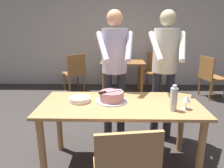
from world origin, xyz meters
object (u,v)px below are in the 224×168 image
(background_chair_0, at_px, (210,75))
(main_dining_table, at_px, (120,114))
(background_chair_2, at_px, (153,69))
(cake_knife, at_px, (106,92))
(person_cutting_cake, at_px, (115,63))
(background_chair_1, at_px, (75,71))
(wine_glass_near, at_px, (187,99))
(plate_stack, at_px, (80,99))
(water_bottle, at_px, (174,99))
(person_standing_beside, at_px, (165,62))
(background_table, at_px, (122,68))
(cake_on_platter, at_px, (112,97))

(background_chair_0, bearing_deg, main_dining_table, -130.23)
(background_chair_2, bearing_deg, cake_knife, -109.10)
(person_cutting_cake, distance_m, background_chair_1, 2.40)
(wine_glass_near, bearing_deg, plate_stack, 170.61)
(water_bottle, distance_m, background_chair_1, 3.28)
(cake_knife, xyz_separation_m, water_bottle, (0.65, -0.19, -0.00))
(main_dining_table, distance_m, wine_glass_near, 0.68)
(background_chair_0, distance_m, background_chair_2, 1.28)
(main_dining_table, xyz_separation_m, person_cutting_cake, (-0.07, 0.59, 0.44))
(person_standing_beside, relative_size, background_table, 1.72)
(plate_stack, bearing_deg, background_chair_1, 102.42)
(water_bottle, relative_size, background_chair_0, 0.28)
(water_bottle, bearing_deg, main_dining_table, 160.99)
(cake_knife, xyz_separation_m, background_chair_0, (2.15, 2.34, -0.37))
(background_chair_0, height_order, background_chair_1, same)
(wine_glass_near, relative_size, background_chair_1, 0.16)
(cake_on_platter, distance_m, plate_stack, 0.34)
(main_dining_table, relative_size, person_cutting_cake, 0.97)
(water_bottle, relative_size, background_chair_1, 0.28)
(person_cutting_cake, bearing_deg, person_standing_beside, 2.64)
(background_chair_1, relative_size, background_chair_2, 1.00)
(person_standing_beside, height_order, background_chair_1, person_standing_beside)
(background_chair_2, bearing_deg, background_chair_1, -172.56)
(person_cutting_cake, bearing_deg, background_table, 85.44)
(background_chair_1, bearing_deg, main_dining_table, -69.31)
(person_standing_beside, bearing_deg, water_bottle, -96.07)
(water_bottle, relative_size, person_cutting_cake, 0.15)
(water_bottle, bearing_deg, plate_stack, 167.32)
(wine_glass_near, bearing_deg, cake_on_platter, 165.04)
(person_standing_beside, xyz_separation_m, background_chair_1, (-1.61, 2.09, -0.58))
(cake_on_platter, xyz_separation_m, water_bottle, (0.59, -0.23, 0.06))
(water_bottle, bearing_deg, background_chair_1, 117.81)
(wine_glass_near, distance_m, background_chair_1, 3.32)
(cake_on_platter, xyz_separation_m, wine_glass_near, (0.72, -0.19, 0.05))
(background_table, relative_size, background_chair_0, 1.11)
(person_cutting_cake, distance_m, background_chair_2, 2.61)
(cake_knife, xyz_separation_m, plate_stack, (-0.28, 0.02, -0.09))
(main_dining_table, xyz_separation_m, cake_knife, (-0.16, 0.02, 0.23))
(person_cutting_cake, xyz_separation_m, background_chair_0, (2.06, 1.77, -0.58))
(background_chair_0, bearing_deg, background_table, 170.27)
(plate_stack, xyz_separation_m, background_chair_0, (2.43, 2.32, -0.28))
(background_chair_1, xyz_separation_m, background_chair_2, (1.89, 0.25, 0.00))
(wine_glass_near, xyz_separation_m, water_bottle, (-0.13, -0.03, 0.01))
(plate_stack, height_order, person_standing_beside, person_standing_beside)
(background_table, distance_m, background_chair_2, 0.82)
(cake_on_platter, distance_m, water_bottle, 0.64)
(person_cutting_cake, bearing_deg, wine_glass_near, -46.15)
(background_table, distance_m, background_chair_0, 1.93)
(main_dining_table, distance_m, person_cutting_cake, 0.74)
(background_chair_1, bearing_deg, cake_on_platter, -70.70)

